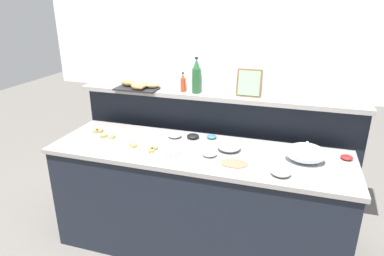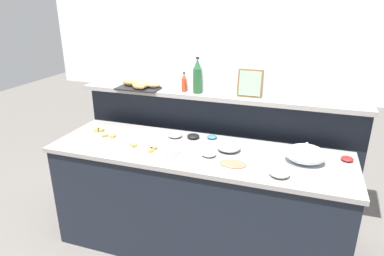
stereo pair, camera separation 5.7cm
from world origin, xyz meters
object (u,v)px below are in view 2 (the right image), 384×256
at_px(serving_cloche, 305,155).
at_px(bread_basket, 140,85).
at_px(salt_shaker, 317,99).
at_px(wine_bottle_green, 197,77).
at_px(sandwich_platter_front, 105,135).
at_px(sandwich_platter_rear, 141,150).
at_px(glass_bowl_extra, 209,154).
at_px(glass_bowl_small, 280,173).
at_px(condiment_bowl_teal, 212,137).
at_px(pepper_shaker, 323,99).
at_px(hot_sauce_bottle, 184,83).
at_px(framed_picture, 250,83).
at_px(cold_cuts_platter, 233,164).
at_px(condiment_bowl_cream, 193,136).
at_px(glass_bowl_medium, 175,135).
at_px(condiment_bowl_dark, 347,159).
at_px(glass_bowl_large, 229,147).
at_px(serving_tongs, 174,155).

distance_m(serving_cloche, bread_basket, 1.60).
bearing_deg(salt_shaker, wine_bottle_green, 178.89).
bearing_deg(sandwich_platter_front, sandwich_platter_rear, -21.85).
xyz_separation_m(sandwich_platter_front, glass_bowl_extra, (0.96, -0.09, 0.01)).
relative_size(sandwich_platter_rear, glass_bowl_small, 2.10).
xyz_separation_m(wine_bottle_green, salt_shaker, (1.00, -0.02, -0.10)).
bearing_deg(condiment_bowl_teal, salt_shaker, 13.52).
distance_m(glass_bowl_small, bread_basket, 1.55).
bearing_deg(pepper_shaker, condiment_bowl_teal, -167.16).
distance_m(hot_sauce_bottle, framed_picture, 0.59).
relative_size(serving_cloche, bread_basket, 0.83).
bearing_deg(glass_bowl_small, cold_cuts_platter, 171.31).
bearing_deg(pepper_shaker, bread_basket, -179.77).
distance_m(sandwich_platter_rear, condiment_bowl_cream, 0.49).
height_order(hot_sauce_bottle, pepper_shaker, hot_sauce_bottle).
xyz_separation_m(glass_bowl_medium, glass_bowl_extra, (0.38, -0.27, -0.00)).
distance_m(cold_cuts_platter, condiment_bowl_dark, 0.85).
distance_m(glass_bowl_extra, framed_picture, 0.74).
relative_size(glass_bowl_small, framed_picture, 0.59).
bearing_deg(condiment_bowl_teal, sandwich_platter_rear, -136.72).
height_order(sandwich_platter_front, bread_basket, bread_basket).
bearing_deg(serving_cloche, glass_bowl_medium, 170.63).
bearing_deg(wine_bottle_green, sandwich_platter_front, -145.90).
bearing_deg(condiment_bowl_cream, condiment_bowl_dark, -2.18).
distance_m(salt_shaker, bread_basket, 1.55).
bearing_deg(condiment_bowl_teal, serving_cloche, -18.36).
height_order(cold_cuts_platter, glass_bowl_extra, glass_bowl_extra).
relative_size(condiment_bowl_cream, bread_basket, 0.25).
height_order(wine_bottle_green, pepper_shaker, wine_bottle_green).
xyz_separation_m(sandwich_platter_rear, framed_picture, (0.71, 0.66, 0.43)).
bearing_deg(hot_sauce_bottle, glass_bowl_medium, -85.78).
bearing_deg(sandwich_platter_rear, glass_bowl_large, 19.48).
bearing_deg(serving_tongs, cold_cuts_platter, -2.11).
distance_m(glass_bowl_medium, condiment_bowl_cream, 0.16).
height_order(glass_bowl_medium, condiment_bowl_cream, glass_bowl_medium).
xyz_separation_m(condiment_bowl_teal, serving_tongs, (-0.18, -0.42, -0.01)).
distance_m(glass_bowl_medium, glass_bowl_small, 1.00).
relative_size(serving_tongs, salt_shaker, 2.15).
distance_m(glass_bowl_large, glass_bowl_medium, 0.51).
xyz_separation_m(sandwich_platter_rear, glass_bowl_small, (1.06, -0.06, 0.02)).
bearing_deg(glass_bowl_small, serving_cloche, 57.05).
xyz_separation_m(cold_cuts_platter, glass_bowl_large, (-0.08, 0.24, 0.02)).
bearing_deg(glass_bowl_extra, condiment_bowl_cream, 127.12).
height_order(salt_shaker, framed_picture, framed_picture).
bearing_deg(salt_shaker, cold_cuts_platter, -129.84).
bearing_deg(serving_tongs, pepper_shaker, 30.90).
xyz_separation_m(sandwich_platter_rear, hot_sauce_bottle, (0.12, 0.65, 0.39)).
distance_m(glass_bowl_large, salt_shaker, 0.80).
height_order(sandwich_platter_front, glass_bowl_small, glass_bowl_small).
bearing_deg(condiment_bowl_teal, framed_picture, 41.89).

